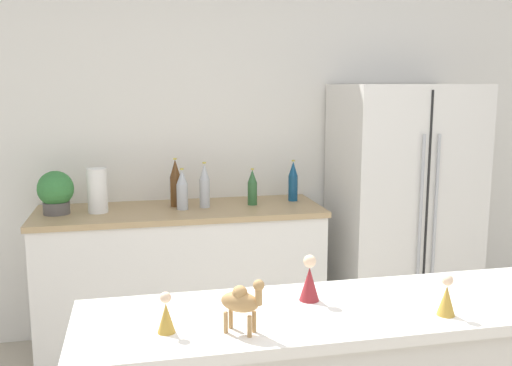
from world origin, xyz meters
name	(u,v)px	position (x,y,z in m)	size (l,w,h in m)	color
wall_back	(246,146)	(0.00, 2.73, 1.27)	(8.00, 0.06, 2.55)	white
back_counter	(182,278)	(-0.49, 2.40, 0.46)	(1.79, 0.63, 0.92)	white
refrigerator	(402,211)	(1.00, 2.35, 0.85)	(0.88, 0.69, 1.70)	silver
potted_plant	(56,192)	(-1.23, 2.40, 1.06)	(0.21, 0.21, 0.26)	#595451
paper_towel_roll	(97,191)	(-0.99, 2.39, 1.06)	(0.12, 0.12, 0.27)	white
back_bottle_0	(175,183)	(-0.51, 2.47, 1.07)	(0.07, 0.07, 0.31)	brown
back_bottle_1	(182,190)	(-0.48, 2.37, 1.05)	(0.07, 0.07, 0.26)	#B2B7BC
back_bottle_2	(293,181)	(0.27, 2.48, 1.05)	(0.06, 0.06, 0.28)	navy
back_bottle_3	(205,186)	(-0.33, 2.40, 1.06)	(0.07, 0.07, 0.29)	#B2B7BC
back_bottle_4	(252,188)	(-0.02, 2.41, 1.04)	(0.06, 0.06, 0.24)	#2D6033
camel_figurine	(242,301)	(-0.48, 0.37, 1.09)	(0.13, 0.11, 0.16)	#A87F4C
wise_man_figurine_blue	(309,281)	(-0.22, 0.57, 1.06)	(0.07, 0.07, 0.15)	maroon
wise_man_figurine_crimson	(166,315)	(-0.69, 0.42, 1.04)	(0.05, 0.05, 0.12)	#B28933
wise_man_figurine_purple	(447,298)	(0.15, 0.36, 1.05)	(0.06, 0.06, 0.13)	#B28933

